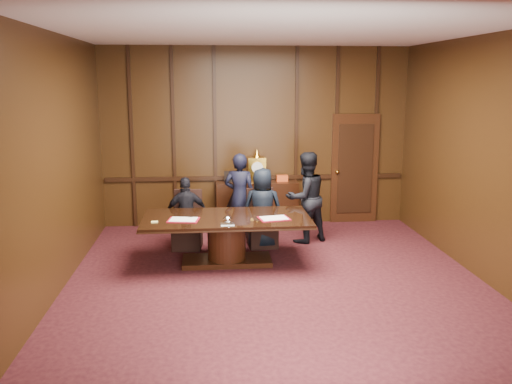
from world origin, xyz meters
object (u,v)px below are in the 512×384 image
at_px(witness_right, 306,197).
at_px(signatory_right, 263,208).
at_px(signatory_left, 187,214).
at_px(witness_left, 240,196).
at_px(conference_table, 227,232).
at_px(sideboard, 257,202).

bearing_deg(witness_right, signatory_right, -6.06).
xyz_separation_m(signatory_left, witness_left, (0.94, 0.58, 0.16)).
xyz_separation_m(witness_left, witness_right, (1.16, -0.31, 0.02)).
bearing_deg(conference_table, witness_right, 36.42).
distance_m(signatory_left, witness_right, 2.12).
bearing_deg(conference_table, signatory_right, 50.91).
distance_m(signatory_left, witness_left, 1.12).
bearing_deg(sideboard, witness_left, -116.30).
relative_size(signatory_right, witness_right, 0.86).
xyz_separation_m(sideboard, witness_right, (0.77, -1.09, 0.33)).
bearing_deg(sideboard, witness_right, -54.84).
bearing_deg(signatory_left, conference_table, 121.86).
xyz_separation_m(signatory_right, witness_left, (-0.36, 0.58, 0.09)).
relative_size(signatory_left, witness_left, 0.80).
bearing_deg(witness_right, witness_left, -39.78).
height_order(sideboard, signatory_right, sideboard).
height_order(conference_table, signatory_left, signatory_left).
xyz_separation_m(sideboard, conference_table, (-0.68, -2.16, 0.02)).
height_order(sideboard, witness_right, witness_right).
distance_m(conference_table, signatory_right, 1.05).
relative_size(sideboard, conference_table, 0.61).
xyz_separation_m(sideboard, witness_left, (-0.39, -0.78, 0.30)).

